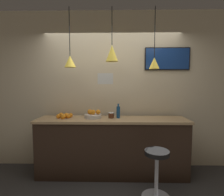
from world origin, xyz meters
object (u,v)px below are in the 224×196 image
object	(u,v)px
spread_jar	(111,115)
mounted_tv	(167,59)
fruit_bowl	(93,115)
bar_stool	(157,168)
juice_bottle	(118,112)

from	to	relation	value
spread_jar	mounted_tv	xyz separation A→B (m)	(1.02, 0.28, 0.99)
fruit_bowl	spread_jar	xyz separation A→B (m)	(0.31, -0.00, -0.00)
bar_stool	juice_bottle	bearing A→B (deg)	127.06
juice_bottle	mounted_tv	bearing A→B (deg)	17.58
spread_jar	mounted_tv	world-z (taller)	mounted_tv
bar_stool	mounted_tv	world-z (taller)	mounted_tv
juice_bottle	spread_jar	world-z (taller)	juice_bottle
fruit_bowl	juice_bottle	size ratio (longest dim) A/B	1.17
juice_bottle	bar_stool	bearing A→B (deg)	-52.94
fruit_bowl	mounted_tv	world-z (taller)	mounted_tv
fruit_bowl	juice_bottle	distance (m)	0.44
bar_stool	spread_jar	size ratio (longest dim) A/B	6.70
mounted_tv	spread_jar	bearing A→B (deg)	-164.41
juice_bottle	fruit_bowl	bearing A→B (deg)	179.91
fruit_bowl	spread_jar	world-z (taller)	fruit_bowl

